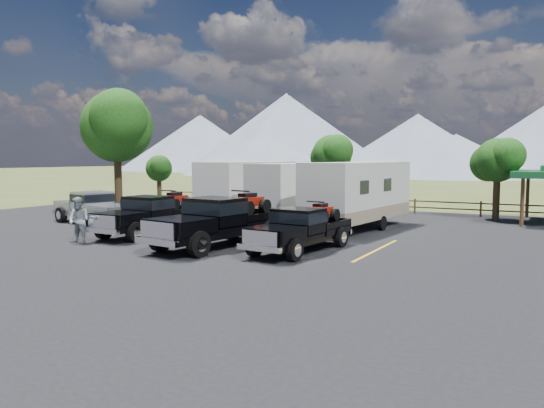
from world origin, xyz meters
The scene contains 18 objects.
ground centered at (0.00, 0.00, 0.00)m, with size 320.00×320.00×0.00m, color #455423.
asphalt_lot centered at (0.00, 3.00, 0.02)m, with size 44.00×34.00×0.04m, color black.
stall_lines centered at (0.00, 4.00, 0.04)m, with size 12.12×5.50×0.01m.
tree_big_nw centered at (-12.55, 9.03, 5.60)m, with size 5.54×5.18×7.84m.
tree_ne_a centered at (8.97, 17.01, 3.48)m, with size 3.11×2.92×4.76m.
tree_north centered at (-2.03, 19.02, 3.83)m, with size 3.46×3.24×5.25m.
tree_nw_small centered at (-16.02, 17.01, 2.78)m, with size 2.59×2.43×3.85m.
rail_fence centered at (2.00, 18.50, 0.61)m, with size 36.12×0.12×1.00m.
mountain_range centered at (-7.63, 105.98, 7.87)m, with size 209.00×71.00×20.00m.
rig_left centered at (-4.51, 3.03, 1.02)m, with size 2.22×6.11×2.03m.
rig_center centered at (0.10, 1.87, 1.11)m, with size 3.04×6.89×2.22m.
rig_right centered at (3.50, 2.42, 0.94)m, with size 2.37×5.73×1.87m.
trailer_left centered at (-4.48, 11.66, 1.80)m, with size 2.63×9.64×3.36m.
trailer_center centered at (-0.17, 10.72, 1.76)m, with size 3.83×9.52×3.29m.
trailer_right centered at (3.29, 9.47, 1.81)m, with size 3.32×9.76×3.37m.
pickup_silver centered at (-10.02, 4.65, 0.96)m, with size 6.14×3.08×1.76m.
person_a centered at (-7.25, 1.22, 0.81)m, with size 0.56×0.37×1.54m, color silver.
person_b centered at (-5.52, -0.36, 1.02)m, with size 0.95×0.74×1.95m, color gray.
Camera 1 is at (12.17, -15.88, 3.64)m, focal length 35.00 mm.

